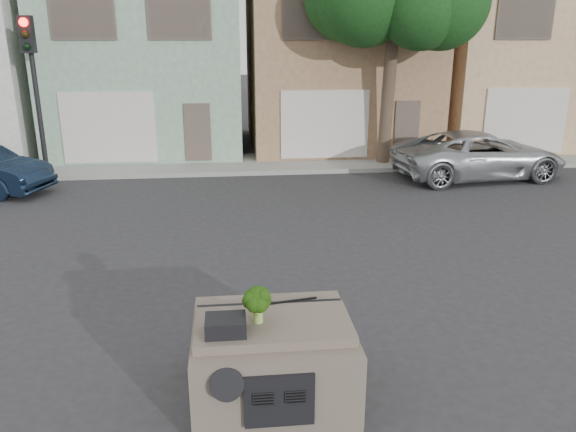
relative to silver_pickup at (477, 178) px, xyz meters
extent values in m
plane|color=#303033|center=(-7.62, -7.94, 0.00)|extent=(120.00, 120.00, 0.00)
cube|color=gray|center=(-7.62, 2.56, 0.07)|extent=(40.00, 3.00, 0.15)
cube|color=#8BAE93|center=(-11.12, 6.56, 3.77)|extent=(7.20, 8.20, 7.55)
cube|color=#9F7856|center=(-3.62, 6.56, 3.77)|extent=(7.20, 8.20, 7.55)
cube|color=tan|center=(3.88, 6.56, 3.77)|extent=(7.20, 8.20, 7.55)
imported|color=#ABAFB3|center=(0.00, 0.00, 0.00)|extent=(5.74, 3.10, 1.53)
cube|color=black|center=(-14.12, 1.56, 2.55)|extent=(0.40, 0.40, 5.10)
cube|color=#164016|center=(-2.62, 1.86, 4.25)|extent=(4.40, 4.00, 8.50)
cube|color=#6B5E51|center=(-7.62, -10.94, 0.56)|extent=(2.00, 1.80, 1.12)
cube|color=black|center=(-8.20, -11.29, 1.22)|extent=(0.48, 0.38, 0.20)
cube|color=black|center=(-7.34, -10.56, 1.13)|extent=(0.69, 0.15, 0.02)
cube|color=#183509|center=(-7.81, -11.06, 1.36)|extent=(0.54, 0.54, 0.48)
camera|label=1|loc=(-8.09, -17.22, 4.47)|focal=35.00mm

